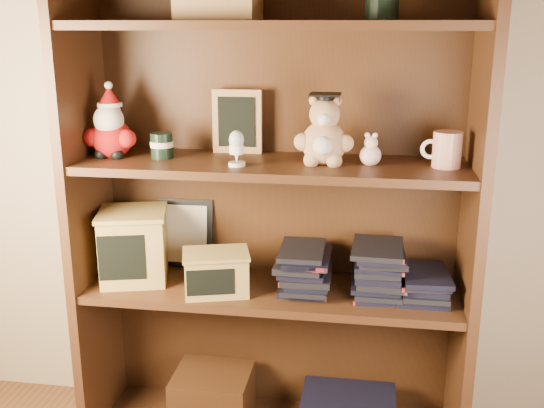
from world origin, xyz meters
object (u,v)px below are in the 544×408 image
(teacher_mug, at_px, (446,150))
(treats_box, at_px, (134,245))
(grad_teddy_bear, at_px, (324,137))
(bookcase, at_px, (274,212))

(teacher_mug, bearing_deg, treats_box, -179.94)
(treats_box, bearing_deg, grad_teddy_bear, -0.51)
(bookcase, xyz_separation_m, grad_teddy_bear, (0.15, -0.06, 0.25))
(teacher_mug, height_order, treats_box, teacher_mug)
(grad_teddy_bear, height_order, treats_box, grad_teddy_bear)
(bookcase, height_order, grad_teddy_bear, bookcase)
(teacher_mug, xyz_separation_m, treats_box, (-0.94, -0.00, -0.34))
(grad_teddy_bear, bearing_deg, treats_box, 179.49)
(bookcase, height_order, teacher_mug, bookcase)
(grad_teddy_bear, relative_size, treats_box, 0.82)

